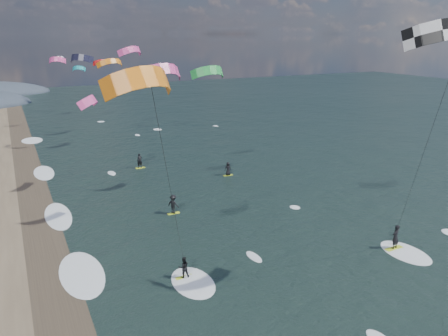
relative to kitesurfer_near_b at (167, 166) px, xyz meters
name	(u,v)px	position (x,y,z in m)	size (l,w,h in m)	color
wet_sand_strip	(63,323)	(-5.54, 2.68, -9.14)	(3.00, 240.00, 0.00)	#382D23
kitesurfer_near_b	(167,166)	(0.00, 0.00, 0.00)	(6.86, 8.53, 14.69)	#C6DF27
far_kitesurfers	(180,184)	(7.87, 19.61, -8.27)	(10.49, 15.81, 1.80)	#C6DF27
bg_kite_field	(106,62)	(6.27, 43.15, 2.51)	(12.93, 76.35, 5.80)	#D83F8C
shoreline_surf	(73,277)	(-4.34, 7.43, -9.14)	(2.40, 79.40, 0.11)	white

